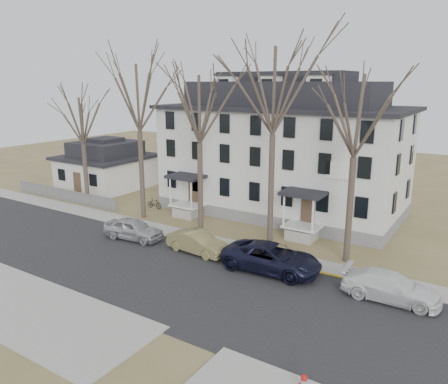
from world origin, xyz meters
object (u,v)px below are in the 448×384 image
Objects in this scene: tree_center at (274,84)px; tree_far_left at (138,93)px; tree_mid_right at (357,110)px; car_silver at (133,229)px; bicycle_left at (185,208)px; boarding_house at (283,151)px; tree_mid_left at (199,105)px; car_navy at (272,258)px; bicycle_right at (154,204)px; tree_bungalow at (81,118)px; car_tan at (198,243)px; small_house at (107,167)px; car_white at (391,287)px.

tree_far_left is at bearing 180.00° from tree_center.
tree_far_left is 17.52m from tree_mid_right.
car_silver reaches higher than bicycle_left.
boarding_house is 9.66m from tree_mid_left.
car_navy reaches higher than bicycle_left.
tree_far_left reaches higher than bicycle_right.
tree_far_left is 1.08× the size of tree_mid_left.
tree_center is 1.36× the size of tree_bungalow.
boarding_house is at bearing 2.63° from car_tan.
tree_far_left reaches higher than bicycle_left.
tree_center is at bearing 0.00° from tree_bungalow.
tree_far_left reaches higher than small_house.
car_navy reaches higher than car_tan.
tree_mid_left is 1.00× the size of tree_mid_right.
tree_mid_left is at bearing -39.44° from car_silver.
tree_mid_left is at bearing 37.35° from car_tan.
tree_center is (23.00, -6.20, 8.84)m from small_house.
tree_far_left reaches higher than car_white.
bicycle_left is at bearing -84.00° from bicycle_right.
tree_mid_left is 13.08m from tree_bungalow.
tree_mid_left reaches higher than car_white.
boarding_house is 13.08m from car_tan.
car_silver is at bearing -23.73° from tree_bungalow.
tree_bungalow is 6.85× the size of bicycle_right.
tree_far_left is at bearing 77.65° from car_white.
tree_mid_right is at bearing -100.68° from bicycle_right.
tree_far_left is 10.54m from bicycle_left.
car_navy reaches higher than car_silver.
tree_center is 5.70m from tree_mid_right.
boarding_house is 4.67× the size of car_tan.
tree_mid_left reaches higher than bicycle_right.
car_silver is (10.15, -4.46, -7.35)m from tree_bungalow.
tree_far_left is 7.80× the size of bicycle_left.
tree_mid_left reaches higher than bicycle_left.
bicycle_right is (-21.93, 6.29, -0.26)m from car_white.
car_navy is (5.15, -12.18, -4.54)m from boarding_house.
tree_far_left reaches higher than car_silver.
tree_center reaches higher than bicycle_left.
car_silver is at bearing 89.94° from car_white.
tree_mid_left reaches higher than car_silver.
small_house is 0.81× the size of tree_bungalow.
tree_mid_left is 1.18× the size of tree_bungalow.
tree_center is at bearing 180.00° from tree_mid_right.
small_house is 0.68× the size of tree_mid_left.
tree_center is (6.00, 0.00, 1.48)m from tree_mid_left.
small_house is at bearing 66.68° from car_tan.
tree_bungalow is 22.73m from car_navy.
small_house is 4.94× the size of bicycle_left.
car_tan is at bearing -127.38° from bicycle_right.
tree_bungalow reaches higher than small_house.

